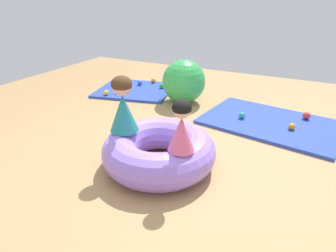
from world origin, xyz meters
TOP-DOWN VIEW (x-y plane):
  - ground_plane at (0.00, 0.00)m, footprint 8.00×8.00m
  - gym_mat_center_rear at (0.81, 1.54)m, footprint 1.86×1.39m
  - gym_mat_near_right at (-1.57, 1.93)m, footprint 1.46×1.34m
  - inflatable_cushion at (-0.03, -0.02)m, footprint 1.13×1.13m
  - child_in_teal at (-0.39, -0.08)m, footprint 0.35×0.35m
  - child_in_pink at (0.28, -0.19)m, footprint 0.33×0.33m
  - play_ball_orange at (1.08, 1.40)m, footprint 0.08×0.08m
  - play_ball_green at (-1.16, 2.17)m, footprint 0.08×0.08m
  - play_ball_blue at (-1.61, 2.16)m, footprint 0.09×0.09m
  - play_ball_red at (1.22, 1.83)m, footprint 0.10×0.10m
  - play_ball_teal at (0.44, 1.47)m, footprint 0.09×0.09m
  - play_ball_pink at (-1.68, 1.57)m, footprint 0.07×0.07m
  - play_ball_yellow at (-1.81, 1.43)m, footprint 0.08×0.08m
  - play_ball_orange_second at (-1.46, 2.40)m, footprint 0.09×0.09m
  - exercise_ball_large at (-0.57, 1.80)m, footprint 0.67×0.67m

SIDE VIEW (x-z plane):
  - ground_plane at x=0.00m, z-range 0.00..0.00m
  - gym_mat_center_rear at x=0.81m, z-range 0.00..0.04m
  - gym_mat_near_right at x=-1.57m, z-range 0.00..0.04m
  - play_ball_pink at x=-1.68m, z-range 0.04..0.11m
  - play_ball_orange at x=1.08m, z-range 0.04..0.12m
  - play_ball_yellow at x=-1.81m, z-range 0.04..0.12m
  - play_ball_green at x=-1.16m, z-range 0.04..0.12m
  - play_ball_blue at x=-1.61m, z-range 0.04..0.13m
  - play_ball_teal at x=0.44m, z-range 0.04..0.13m
  - play_ball_orange_second at x=-1.46m, z-range 0.04..0.13m
  - play_ball_red at x=1.22m, z-range 0.04..0.14m
  - inflatable_cushion at x=-0.03m, z-range 0.00..0.35m
  - exercise_ball_large at x=-0.57m, z-range 0.00..0.67m
  - child_in_pink at x=0.28m, z-range 0.35..0.81m
  - child_in_teal at x=-0.39m, z-range 0.35..0.90m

